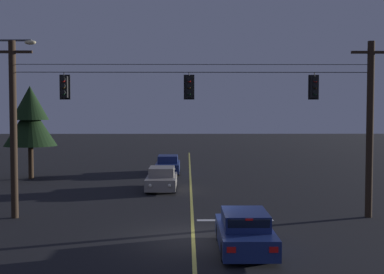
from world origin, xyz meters
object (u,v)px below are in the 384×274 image
(tree_verge_near, at_px, (30,119))
(car_oncoming_trailing, at_px, (168,165))
(traffic_light_leftmost, at_px, (64,87))
(car_oncoming_lead, at_px, (162,179))
(car_waiting_near_lane, at_px, (245,232))
(street_lamp_corner, at_px, (2,108))
(traffic_light_centre, at_px, (314,87))
(traffic_light_left_inner, at_px, (189,87))

(tree_verge_near, bearing_deg, car_oncoming_trailing, 18.55)
(traffic_light_leftmost, relative_size, car_oncoming_lead, 0.28)
(car_waiting_near_lane, relative_size, car_oncoming_trailing, 0.98)
(traffic_light_leftmost, relative_size, street_lamp_corner, 0.15)
(traffic_light_leftmost, distance_m, street_lamp_corner, 4.13)
(traffic_light_leftmost, bearing_deg, car_oncoming_lead, 64.48)
(traffic_light_leftmost, distance_m, car_oncoming_trailing, 17.82)
(traffic_light_centre, distance_m, car_oncoming_lead, 12.23)
(car_waiting_near_lane, distance_m, car_oncoming_lead, 14.18)
(car_oncoming_lead, relative_size, street_lamp_corner, 0.53)
(traffic_light_left_inner, distance_m, car_oncoming_lead, 9.94)
(car_waiting_near_lane, relative_size, car_oncoming_lead, 0.98)
(car_oncoming_trailing, height_order, street_lamp_corner, street_lamp_corner)
(car_oncoming_trailing, height_order, tree_verge_near, tree_verge_near)
(traffic_light_leftmost, height_order, car_waiting_near_lane, traffic_light_leftmost)
(traffic_light_leftmost, bearing_deg, traffic_light_left_inner, 0.00)
(car_waiting_near_lane, xyz_separation_m, tree_verge_near, (-13.16, 18.76, 3.64))
(car_oncoming_trailing, xyz_separation_m, tree_verge_near, (-9.66, -3.24, 3.64))
(traffic_light_left_inner, bearing_deg, car_waiting_near_lane, -70.73)
(car_waiting_near_lane, xyz_separation_m, car_oncoming_trailing, (-3.50, 22.00, -0.00))
(traffic_light_centre, bearing_deg, traffic_light_leftmost, 180.00)
(traffic_light_left_inner, distance_m, car_oncoming_trailing, 17.44)
(traffic_light_left_inner, xyz_separation_m, traffic_light_centre, (5.64, 0.00, 0.00))
(traffic_light_leftmost, height_order, car_oncoming_lead, traffic_light_leftmost)
(tree_verge_near, bearing_deg, car_waiting_near_lane, -54.95)
(traffic_light_centre, distance_m, car_waiting_near_lane, 8.46)
(traffic_light_centre, xyz_separation_m, car_oncoming_trailing, (-7.23, 16.54, -5.28))
(car_oncoming_trailing, bearing_deg, street_lamp_corner, -117.30)
(traffic_light_leftmost, distance_m, traffic_light_left_inner, 5.60)
(street_lamp_corner, bearing_deg, traffic_light_left_inner, -12.03)
(car_waiting_near_lane, height_order, car_oncoming_lead, same)
(street_lamp_corner, bearing_deg, traffic_light_leftmost, -28.91)
(traffic_light_centre, distance_m, car_oncoming_trailing, 18.81)
(traffic_light_left_inner, relative_size, street_lamp_corner, 0.15)
(car_oncoming_trailing, bearing_deg, traffic_light_left_inner, -84.51)
(traffic_light_leftmost, height_order, traffic_light_centre, same)
(traffic_light_left_inner, relative_size, car_oncoming_trailing, 0.28)
(traffic_light_leftmost, relative_size, car_oncoming_trailing, 0.28)
(car_oncoming_lead, relative_size, car_oncoming_trailing, 1.00)
(traffic_light_centre, relative_size, car_waiting_near_lane, 0.28)
(car_oncoming_trailing, distance_m, tree_verge_near, 10.82)
(car_waiting_near_lane, bearing_deg, traffic_light_centre, 55.61)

